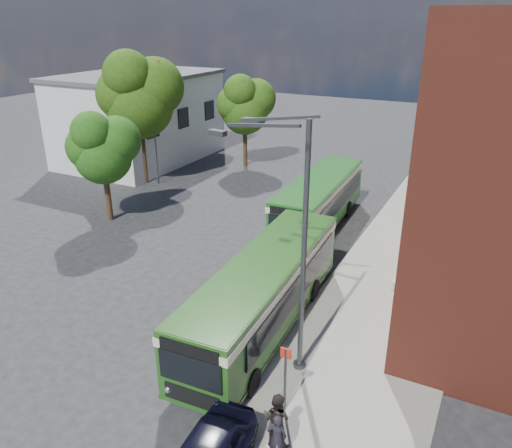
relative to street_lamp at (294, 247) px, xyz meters
The scene contains 14 objects.
ground 7.10m from the street_lamp, 157.54° to the left, with size 120.00×120.00×0.00m, color #252528.
pavement 11.27m from the street_lamp, 77.80° to the left, with size 6.00×48.00×0.15m, color gray.
kerb_line 11.12m from the street_lamp, 95.07° to the left, with size 0.12×48.00×0.01m, color beige.
white_building 30.38m from the street_lamp, 138.79° to the left, with size 9.40×13.40×7.30m.
flagpole 22.89m from the street_lamp, 139.05° to the left, with size 0.95×0.10×9.00m.
street_lamp is the anchor object (origin of this frame).
bus_stop_sign 4.02m from the street_lamp, 70.87° to the right, with size 0.35×0.08×2.52m.
bus_front 3.97m from the street_lamp, 137.20° to the left, with size 3.14×11.46×3.02m.
bus_rear 13.61m from the street_lamp, 106.21° to the left, with size 2.99×10.39×3.02m.
pedestrian_a 5.73m from the street_lamp, 71.64° to the right, with size 0.56×0.37×1.52m, color black.
pedestrian_b 5.25m from the street_lamp, 72.82° to the right, with size 0.85×0.66×1.75m, color black.
tree_left 17.37m from the street_lamp, 153.33° to the left, with size 4.03×3.83×6.81m.
tree_mid 23.57m from the street_lamp, 141.13° to the left, with size 5.74×5.46×9.69m.
tree_right 26.23m from the street_lamp, 121.73° to the left, with size 4.47×4.25×7.54m.
Camera 1 is at (10.43, -15.60, 11.78)m, focal length 35.00 mm.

